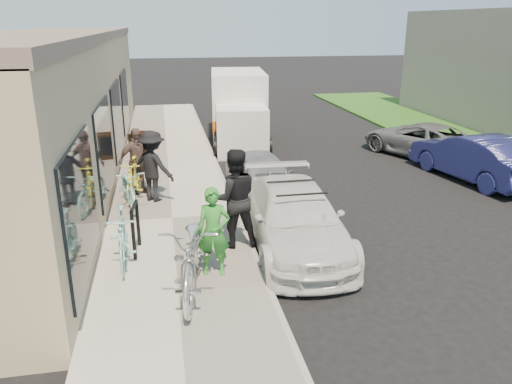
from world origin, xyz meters
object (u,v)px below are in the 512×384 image
tandem_bike (194,253)px  far_car_blue (474,157)px  far_car_gray (421,139)px  woman_rider (214,232)px  bike_rack (135,224)px  cruiser_bike_a (122,237)px  man_standing (234,198)px  bystander_a (153,166)px  cruiser_bike_b (129,187)px  moving_truck (239,111)px  sedan_silver (262,175)px  sandwich_board (138,145)px  sedan_white (295,218)px  cruiser_bike_c (134,179)px  bystander_b (137,161)px

tandem_bike → far_car_blue: bearing=39.7°
far_car_gray → woman_rider: size_ratio=2.62×
bike_rack → woman_rider: size_ratio=0.61×
cruiser_bike_a → man_standing: bearing=9.9°
bike_rack → tandem_bike: 1.97m
woman_rider → bystander_a: bearing=115.9°
cruiser_bike_b → moving_truck: bearing=50.3°
bike_rack → far_car_blue: far_car_blue is taller
moving_truck → far_car_gray: 6.88m
sedan_silver → woman_rider: woman_rider is taller
sandwich_board → bystander_a: bystander_a is taller
sedan_white → bystander_a: 4.22m
tandem_bike → man_standing: 1.94m
moving_truck → man_standing: size_ratio=2.77×
woman_rider → moving_truck: bearing=90.2°
far_car_blue → cruiser_bike_a: bearing=12.0°
sedan_silver → tandem_bike: 5.33m
cruiser_bike_b → far_car_gray: bearing=9.4°
sandwich_board → cruiser_bike_a: (-0.01, -7.83, 0.08)m
cruiser_bike_a → bystander_a: size_ratio=0.97×
bike_rack → sedan_white: bearing=-0.6°
woman_rider → bystander_a: bystander_a is taller
sedan_silver → moving_truck: (0.43, 6.73, 0.58)m
far_car_gray → cruiser_bike_a: bearing=12.4°
sandwich_board → far_car_blue: size_ratio=0.21×
bike_rack → sedan_silver: size_ratio=0.28×
sedan_white → far_car_gray: 9.02m
moving_truck → cruiser_bike_b: (-3.87, -7.24, -0.54)m
tandem_bike → man_standing: (0.94, 1.67, 0.33)m
moving_truck → bike_rack: bearing=-104.0°
far_car_blue → bystander_a: 9.34m
sandwich_board → tandem_bike: (1.23, -9.05, 0.23)m
bike_rack → far_car_blue: bearing=20.2°
far_car_blue → far_car_gray: 2.89m
sedan_white → cruiser_bike_c: size_ratio=2.62×
bike_rack → bystander_a: bystander_a is taller
cruiser_bike_a → bystander_a: (0.56, 3.48, 0.38)m
sedan_white → far_car_blue: 7.37m
far_car_gray → woman_rider: (-8.07, -7.60, 0.37)m
cruiser_bike_a → bystander_b: bystander_b is taller
tandem_bike → bystander_a: bystander_a is taller
sedan_silver → cruiser_bike_b: 3.48m
cruiser_bike_a → cruiser_bike_c: bearing=87.7°
woman_rider → cruiser_bike_b: (-1.69, 3.85, -0.32)m
far_car_gray → cruiser_bike_c: size_ratio=2.45×
man_standing → cruiser_bike_c: 3.96m
man_standing → moving_truck: bearing=-101.0°
bike_rack → bystander_a: 3.06m
sedan_silver → bystander_b: bearing=164.7°
sedan_silver → tandem_bike: (-2.15, -4.87, 0.23)m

